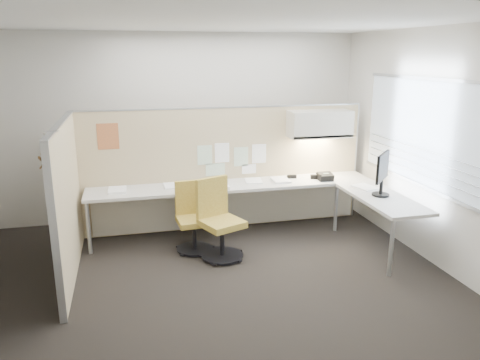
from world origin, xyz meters
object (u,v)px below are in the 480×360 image
object	(u,v)px
monitor	(382,171)
chair_left	(193,219)
chair_right	(219,222)
desk	(259,194)
phone	(325,177)

from	to	relation	value
monitor	chair_left	bearing A→B (deg)	119.54
chair_left	monitor	xyz separation A→B (m)	(2.34, -0.57, 0.64)
chair_left	chair_right	world-z (taller)	chair_right
desk	chair_left	size ratio (longest dim) A/B	4.51
chair_left	monitor	size ratio (longest dim) A/B	1.60
desk	chair_left	distance (m)	1.02
desk	chair_right	world-z (taller)	chair_right
chair_left	chair_right	bearing A→B (deg)	-51.14
chair_right	phone	world-z (taller)	chair_right
desk	phone	size ratio (longest dim) A/B	18.44
chair_right	phone	distance (m)	1.81
phone	chair_left	bearing A→B (deg)	-168.21
chair_left	monitor	distance (m)	2.49
chair_left	phone	size ratio (longest dim) A/B	4.09
chair_right	monitor	distance (m)	2.16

